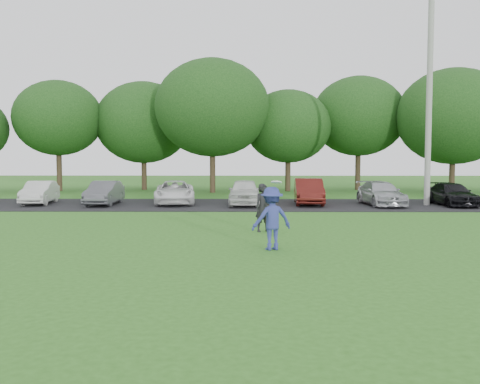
# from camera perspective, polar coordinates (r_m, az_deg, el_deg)

# --- Properties ---
(ground) EXTENTS (100.00, 100.00, 0.00)m
(ground) POSITION_cam_1_polar(r_m,az_deg,el_deg) (13.30, -0.18, -6.65)
(ground) COLOR #2E631C
(ground) RESTS_ON ground
(parking_lot) EXTENTS (32.00, 6.50, 0.03)m
(parking_lot) POSITION_cam_1_polar(r_m,az_deg,el_deg) (26.18, 0.25, -1.36)
(parking_lot) COLOR black
(parking_lot) RESTS_ON ground
(utility_pole) EXTENTS (0.28, 0.28, 9.79)m
(utility_pole) POSITION_cam_1_polar(r_m,az_deg,el_deg) (27.38, 19.52, 8.87)
(utility_pole) COLOR #9FA09A
(utility_pole) RESTS_ON ground
(frisbee_player) EXTENTS (1.20, 0.92, 1.81)m
(frisbee_player) POSITION_cam_1_polar(r_m,az_deg,el_deg) (13.83, 3.40, -2.82)
(frisbee_player) COLOR #313A8C
(frisbee_player) RESTS_ON ground
(camera_bystander) EXTENTS (0.67, 0.58, 1.54)m
(camera_bystander) POSITION_cam_1_polar(r_m,az_deg,el_deg) (17.05, 2.51, -1.68)
(camera_bystander) COLOR black
(camera_bystander) RESTS_ON ground
(parked_cars) EXTENTS (28.11, 4.77, 1.26)m
(parked_cars) POSITION_cam_1_polar(r_m,az_deg,el_deg) (26.06, 0.42, -0.07)
(parked_cars) COLOR silver
(parked_cars) RESTS_ON parking_lot
(tree_row) EXTENTS (42.39, 9.85, 8.64)m
(tree_row) POSITION_cam_1_polar(r_m,az_deg,el_deg) (35.94, 2.81, 7.90)
(tree_row) COLOR #38281C
(tree_row) RESTS_ON ground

